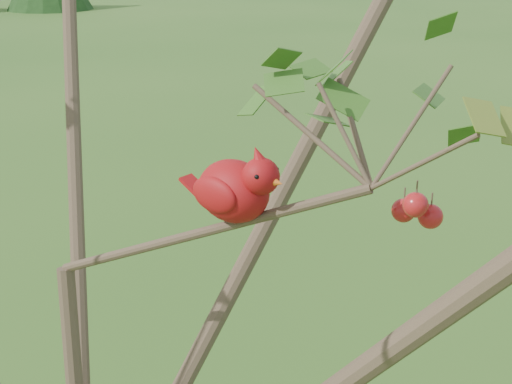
# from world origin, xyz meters

# --- Properties ---
(crabapple_tree) EXTENTS (2.35, 2.05, 2.95)m
(crabapple_tree) POSITION_xyz_m (0.03, -0.02, 2.12)
(crabapple_tree) COLOR #3C2D20
(crabapple_tree) RESTS_ON ground
(cardinal) EXTENTS (0.22, 0.15, 0.16)m
(cardinal) POSITION_xyz_m (0.32, 0.07, 2.17)
(cardinal) COLOR #A30D15
(cardinal) RESTS_ON ground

